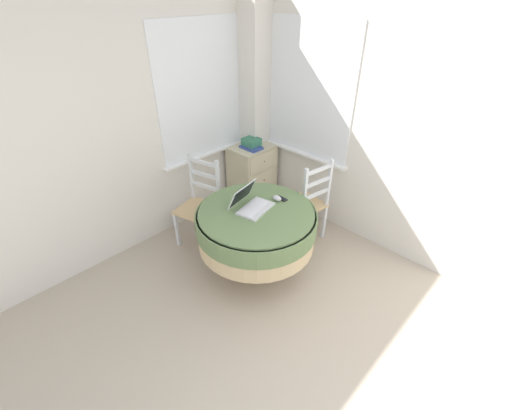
% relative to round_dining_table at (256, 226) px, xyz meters
% --- Properties ---
extents(corner_room_shell, '(4.19, 4.80, 2.55)m').
position_rel_round_dining_table_xyz_m(corner_room_shell, '(0.43, 0.16, 0.71)').
color(corner_room_shell, silver).
rests_on(corner_room_shell, ground_plane).
extents(round_dining_table, '(1.11, 1.11, 0.73)m').
position_rel_round_dining_table_xyz_m(round_dining_table, '(0.00, 0.00, 0.00)').
color(round_dining_table, '#4C3D2D').
rests_on(round_dining_table, ground_plane).
extents(laptop, '(0.39, 0.36, 0.21)m').
position_rel_round_dining_table_xyz_m(laptop, '(0.01, 0.07, 0.21)').
color(laptop, silver).
rests_on(laptop, round_dining_table).
extents(computer_mouse, '(0.06, 0.10, 0.05)m').
position_rel_round_dining_table_xyz_m(computer_mouse, '(0.27, -0.01, 0.19)').
color(computer_mouse, silver).
rests_on(computer_mouse, round_dining_table).
extents(cell_phone, '(0.05, 0.12, 0.01)m').
position_rel_round_dining_table_xyz_m(cell_phone, '(0.32, -0.03, 0.17)').
color(cell_phone, black).
rests_on(cell_phone, round_dining_table).
extents(dining_chair_near_back_window, '(0.47, 0.48, 0.98)m').
position_rel_round_dining_table_xyz_m(dining_chair_near_back_window, '(-0.05, 0.79, -0.12)').
color(dining_chair_near_back_window, tan).
rests_on(dining_chair_near_back_window, ground_plane).
extents(dining_chair_near_right_window, '(0.45, 0.44, 0.98)m').
position_rel_round_dining_table_xyz_m(dining_chair_near_right_window, '(0.78, -0.01, -0.12)').
color(dining_chair_near_right_window, tan).
rests_on(dining_chair_near_right_window, ground_plane).
extents(corner_cabinet, '(0.55, 0.45, 0.78)m').
position_rel_round_dining_table_xyz_m(corner_cabinet, '(0.95, 1.01, -0.18)').
color(corner_cabinet, beige).
rests_on(corner_cabinet, ground_plane).
extents(storage_box, '(0.18, 0.19, 0.11)m').
position_rel_round_dining_table_xyz_m(storage_box, '(0.92, 0.98, 0.26)').
color(storage_box, '#387A5B').
rests_on(storage_box, corner_cabinet).
extents(book_on_cabinet, '(0.18, 0.25, 0.02)m').
position_rel_round_dining_table_xyz_m(book_on_cabinet, '(0.89, 0.95, 0.22)').
color(book_on_cabinet, '#33478C').
rests_on(book_on_cabinet, corner_cabinet).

